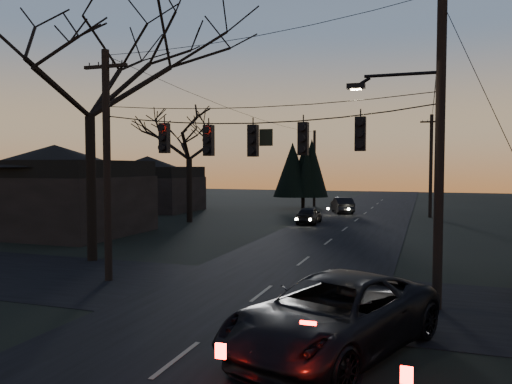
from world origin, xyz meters
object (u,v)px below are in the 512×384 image
(sedan_oncoming_b, at_px, (342,205))
(utility_pole_far_l, at_px, (314,206))
(utility_pole_left, at_px, (109,281))
(utility_pole_right, at_px, (437,309))
(sedan_oncoming_a, at_px, (309,215))
(bare_tree_left, at_px, (89,58))
(suv_near, at_px, (334,315))
(utility_pole_far_r, at_px, (430,217))

(sedan_oncoming_b, bearing_deg, utility_pole_far_l, -77.96)
(utility_pole_left, xyz_separation_m, sedan_oncoming_b, (3.98, 29.60, 0.70))
(utility_pole_right, bearing_deg, utility_pole_far_l, 107.72)
(utility_pole_left, height_order, sedan_oncoming_a, utility_pole_left)
(utility_pole_left, xyz_separation_m, bare_tree_left, (-3.08, 3.12, 9.05))
(sedan_oncoming_a, distance_m, sedan_oncoming_b, 9.28)
(suv_near, bearing_deg, bare_tree_left, 170.48)
(utility_pole_far_l, bearing_deg, utility_pole_right, -72.28)
(utility_pole_far_r, bearing_deg, utility_pole_right, -90.00)
(bare_tree_left, height_order, suv_near, bare_tree_left)
(utility_pole_right, bearing_deg, suv_near, -117.48)
(suv_near, bearing_deg, sedan_oncoming_b, 120.77)
(utility_pole_right, relative_size, suv_near, 1.62)
(utility_pole_left, relative_size, sedan_oncoming_b, 2.00)
(sedan_oncoming_a, bearing_deg, utility_pole_left, 79.75)
(utility_pole_far_r, xyz_separation_m, bare_tree_left, (-14.58, -24.88, 9.05))
(suv_near, height_order, sedan_oncoming_a, suv_near)
(utility_pole_right, xyz_separation_m, suv_near, (-2.30, -4.42, 0.86))
(utility_pole_right, height_order, sedan_oncoming_b, utility_pole_right)
(utility_pole_far_l, xyz_separation_m, suv_near, (9.20, -40.42, 0.86))
(utility_pole_right, bearing_deg, sedan_oncoming_b, 104.26)
(utility_pole_left, bearing_deg, utility_pole_right, 0.00)
(utility_pole_far_r, relative_size, bare_tree_left, 0.66)
(utility_pole_right, distance_m, utility_pole_far_r, 28.00)
(sedan_oncoming_a, height_order, sedan_oncoming_b, sedan_oncoming_b)
(utility_pole_right, distance_m, sedan_oncoming_a, 22.09)
(utility_pole_far_r, relative_size, suv_near, 1.38)
(utility_pole_left, relative_size, suv_near, 1.38)
(sedan_oncoming_a, relative_size, sedan_oncoming_b, 0.87)
(utility_pole_far_l, height_order, bare_tree_left, bare_tree_left)
(sedan_oncoming_a, bearing_deg, sedan_oncoming_b, -98.00)
(utility_pole_left, bearing_deg, utility_pole_far_r, 67.67)
(suv_near, xyz_separation_m, sedan_oncoming_b, (-5.22, 34.02, -0.16))
(utility_pole_right, relative_size, utility_pole_left, 1.18)
(utility_pole_left, distance_m, sedan_oncoming_a, 20.60)
(utility_pole_right, xyz_separation_m, utility_pole_left, (-11.50, 0.00, 0.00))
(utility_pole_right, distance_m, utility_pole_far_l, 37.79)
(utility_pole_right, relative_size, utility_pole_far_l, 1.25)
(utility_pole_far_l, bearing_deg, sedan_oncoming_b, -58.15)
(utility_pole_far_l, relative_size, sedan_oncoming_a, 2.17)
(sedan_oncoming_a, xyz_separation_m, sedan_oncoming_b, (0.99, 9.22, 0.07))
(utility_pole_right, xyz_separation_m, utility_pole_far_r, (0.00, 28.00, 0.00))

